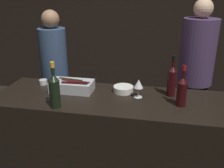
# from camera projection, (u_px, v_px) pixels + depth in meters

# --- Properties ---
(wall_back_chalkboard) EXTENTS (6.40, 0.06, 2.80)m
(wall_back_chalkboard) POSITION_uv_depth(u_px,v_px,m) (138.00, 19.00, 4.18)
(wall_back_chalkboard) COLOR black
(wall_back_chalkboard) RESTS_ON ground_plane
(bar_counter) EXTENTS (2.14, 0.70, 0.97)m
(bar_counter) POSITION_uv_depth(u_px,v_px,m) (111.00, 144.00, 2.41)
(bar_counter) COLOR black
(bar_counter) RESTS_ON ground_plane
(ice_bin_with_bottles) EXTENTS (0.40, 0.21, 0.11)m
(ice_bin_with_bottles) POSITION_uv_depth(u_px,v_px,m) (73.00, 85.00, 2.37)
(ice_bin_with_bottles) COLOR #B7BABF
(ice_bin_with_bottles) RESTS_ON bar_counter
(bowl_white) EXTENTS (0.19, 0.19, 0.06)m
(bowl_white) POSITION_uv_depth(u_px,v_px,m) (123.00, 89.00, 2.35)
(bowl_white) COLOR silver
(bowl_white) RESTS_ON bar_counter
(wine_glass) EXTENTS (0.08, 0.08, 0.17)m
(wine_glass) POSITION_uv_depth(u_px,v_px,m) (139.00, 84.00, 2.21)
(wine_glass) COLOR silver
(wine_glass) RESTS_ON bar_counter
(candle_votive) EXTENTS (0.08, 0.08, 0.05)m
(candle_votive) POSITION_uv_depth(u_px,v_px,m) (43.00, 82.00, 2.54)
(candle_votive) COLOR silver
(candle_votive) RESTS_ON bar_counter
(red_wine_bottle_black_foil) EXTENTS (0.08, 0.08, 0.38)m
(red_wine_bottle_black_foil) POSITION_uv_depth(u_px,v_px,m) (172.00, 80.00, 2.23)
(red_wine_bottle_black_foil) COLOR black
(red_wine_bottle_black_foil) RESTS_ON bar_counter
(champagne_bottle) EXTENTS (0.09, 0.09, 0.39)m
(champagne_bottle) POSITION_uv_depth(u_px,v_px,m) (54.00, 90.00, 2.01)
(champagne_bottle) COLOR black
(champagne_bottle) RESTS_ON bar_counter
(red_wine_bottle_tall) EXTENTS (0.08, 0.08, 0.35)m
(red_wine_bottle_tall) POSITION_uv_depth(u_px,v_px,m) (182.00, 90.00, 2.04)
(red_wine_bottle_tall) COLOR black
(red_wine_bottle_tall) RESTS_ON bar_counter
(person_in_hoodie) EXTENTS (0.39, 0.39, 1.79)m
(person_in_hoodie) POSITION_uv_depth(u_px,v_px,m) (196.00, 69.00, 2.93)
(person_in_hoodie) COLOR black
(person_in_hoodie) RESTS_ON ground_plane
(person_blond_tee) EXTENTS (0.32, 0.32, 1.66)m
(person_blond_tee) POSITION_uv_depth(u_px,v_px,m) (55.00, 71.00, 3.09)
(person_blond_tee) COLOR black
(person_blond_tee) RESTS_ON ground_plane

